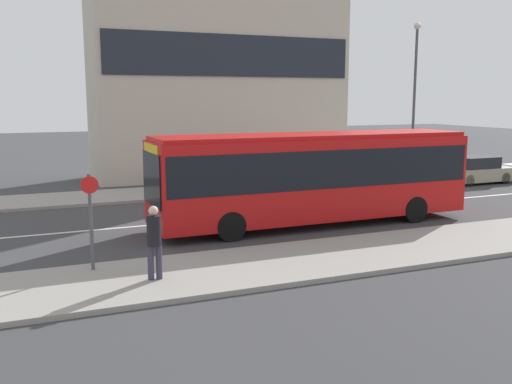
% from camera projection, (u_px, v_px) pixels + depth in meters
% --- Properties ---
extents(ground_plane, '(120.00, 120.00, 0.00)m').
position_uv_depth(ground_plane, '(229.00, 218.00, 21.40)').
color(ground_plane, '#3A3A3D').
extents(sidewalk_near, '(44.00, 3.50, 0.13)m').
position_uv_depth(sidewalk_near, '(307.00, 260.00, 15.71)').
color(sidewalk_near, gray).
rests_on(sidewalk_near, ground_plane).
extents(sidewalk_far, '(44.00, 3.50, 0.13)m').
position_uv_depth(sidewalk_far, '(183.00, 192.00, 27.07)').
color(sidewalk_far, gray).
rests_on(sidewalk_far, ground_plane).
extents(lane_centerline, '(41.80, 0.16, 0.01)m').
position_uv_depth(lane_centerline, '(229.00, 218.00, 21.40)').
color(lane_centerline, silver).
rests_on(lane_centerline, ground_plane).
extents(city_bus, '(11.52, 2.65, 3.24)m').
position_uv_depth(city_bus, '(313.00, 173.00, 20.14)').
color(city_bus, red).
rests_on(city_bus, ground_plane).
extents(parked_car_0, '(3.92, 1.68, 1.42)m').
position_uv_depth(parked_car_0, '(476.00, 171.00, 30.13)').
color(parked_car_0, '#A39E84').
rests_on(parked_car_0, ground_plane).
extents(pedestrian_near_stop, '(0.35, 0.34, 1.81)m').
position_uv_depth(pedestrian_near_stop, '(154.00, 238.00, 13.65)').
color(pedestrian_near_stop, '#383347').
rests_on(pedestrian_near_stop, sidewalk_near).
extents(bus_stop_sign, '(0.44, 0.12, 2.47)m').
position_uv_depth(bus_stop_sign, '(91.00, 214.00, 14.36)').
color(bus_stop_sign, '#4C4C51').
rests_on(bus_stop_sign, sidewalk_near).
extents(street_lamp, '(0.36, 0.36, 8.19)m').
position_uv_depth(street_lamp, '(415.00, 87.00, 29.91)').
color(street_lamp, '#4C4C51').
rests_on(street_lamp, sidewalk_far).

